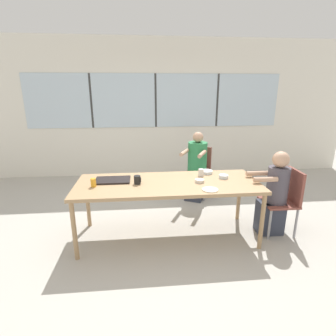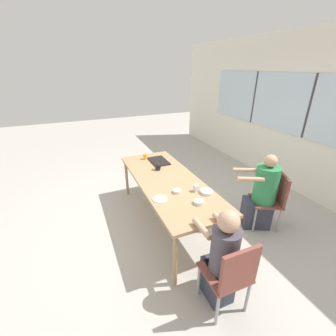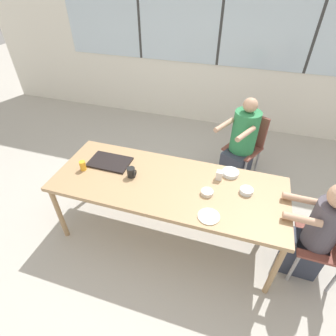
% 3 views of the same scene
% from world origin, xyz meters
% --- Properties ---
extents(ground_plane, '(16.00, 16.00, 0.00)m').
position_xyz_m(ground_plane, '(0.00, 0.00, 0.00)').
color(ground_plane, '#B2ADA3').
extents(wall_back_with_windows, '(8.40, 0.08, 2.80)m').
position_xyz_m(wall_back_with_windows, '(0.00, 2.65, 1.41)').
color(wall_back_with_windows, white).
rests_on(wall_back_with_windows, ground_plane).
extents(dining_table, '(2.20, 0.84, 0.73)m').
position_xyz_m(dining_table, '(0.00, 0.00, 0.68)').
color(dining_table, tan).
rests_on(dining_table, ground_plane).
extents(chair_for_woman_green_shirt, '(0.54, 0.54, 0.85)m').
position_xyz_m(chair_for_woman_green_shirt, '(0.68, 1.35, 0.50)').
color(chair_for_woman_green_shirt, brown).
rests_on(chair_for_woman_green_shirt, ground_plane).
extents(chair_for_man_blue_shirt, '(0.41, 0.41, 0.85)m').
position_xyz_m(chair_for_man_blue_shirt, '(1.51, -0.03, 0.50)').
color(chair_for_man_blue_shirt, brown).
rests_on(chair_for_man_blue_shirt, ground_plane).
extents(person_woman_green_shirt, '(0.54, 0.66, 1.14)m').
position_xyz_m(person_woman_green_shirt, '(0.60, 1.20, 0.51)').
color(person_woman_green_shirt, '#333847').
rests_on(person_woman_green_shirt, ground_plane).
extents(person_man_blue_shirt, '(0.50, 0.30, 1.09)m').
position_xyz_m(person_man_blue_shirt, '(1.35, -0.02, 0.50)').
color(person_man_blue_shirt, '#333847').
rests_on(person_man_blue_shirt, ground_plane).
extents(food_tray_dark, '(0.42, 0.27, 0.02)m').
position_xyz_m(food_tray_dark, '(-0.67, 0.12, 0.74)').
color(food_tray_dark, black).
rests_on(food_tray_dark, dining_table).
extents(coffee_mug, '(0.08, 0.08, 0.10)m').
position_xyz_m(coffee_mug, '(-0.36, -0.01, 0.78)').
color(coffee_mug, black).
rests_on(coffee_mug, dining_table).
extents(juice_glass, '(0.06, 0.06, 0.10)m').
position_xyz_m(juice_glass, '(-0.87, -0.06, 0.78)').
color(juice_glass, gold).
rests_on(juice_glass, dining_table).
extents(milk_carton_small, '(0.06, 0.06, 0.09)m').
position_xyz_m(milk_carton_small, '(0.45, 0.20, 0.78)').
color(milk_carton_small, silver).
rests_on(milk_carton_small, dining_table).
extents(bowl_white_shallow, '(0.11, 0.11, 0.04)m').
position_xyz_m(bowl_white_shallow, '(0.38, -0.04, 0.75)').
color(bowl_white_shallow, silver).
rests_on(bowl_white_shallow, dining_table).
extents(bowl_cereal, '(0.16, 0.16, 0.04)m').
position_xyz_m(bowl_cereal, '(0.54, 0.30, 0.75)').
color(bowl_cereal, silver).
rests_on(bowl_cereal, dining_table).
extents(bowl_fruit, '(0.12, 0.12, 0.04)m').
position_xyz_m(bowl_fruit, '(0.71, 0.09, 0.75)').
color(bowl_fruit, silver).
rests_on(bowl_fruit, dining_table).
extents(plate_tortillas, '(0.18, 0.18, 0.01)m').
position_xyz_m(plate_tortillas, '(0.44, -0.29, 0.74)').
color(plate_tortillas, beige).
rests_on(plate_tortillas, dining_table).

